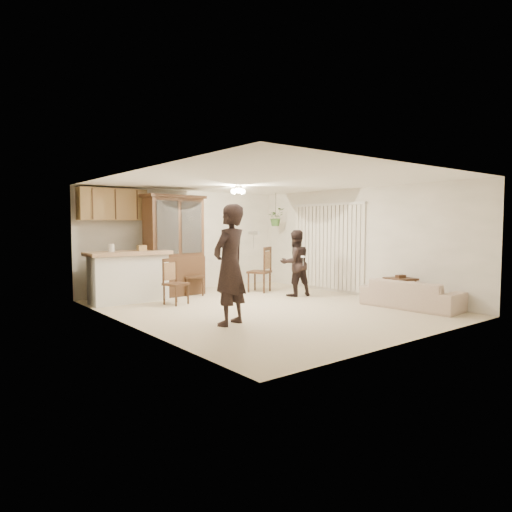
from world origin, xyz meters
TOP-DOWN VIEW (x-y plane):
  - floor at (0.00, 0.00)m, footprint 6.50×6.50m
  - ceiling at (0.00, 0.00)m, footprint 5.50×6.50m
  - wall_back at (0.00, 3.25)m, footprint 5.50×0.02m
  - wall_front at (0.00, -3.25)m, footprint 5.50×0.02m
  - wall_left at (-2.75, 0.00)m, footprint 0.02×6.50m
  - wall_right at (2.75, 0.00)m, footprint 0.02×6.50m
  - breakfast_bar at (-1.85, 2.35)m, footprint 1.60×0.55m
  - bar_top at (-1.85, 2.35)m, footprint 1.75×0.70m
  - upper_cabinets at (-1.90, 3.07)m, footprint 1.50×0.34m
  - vertical_blinds at (2.71, 0.90)m, footprint 0.06×2.30m
  - ceiling_fixture at (0.20, 1.20)m, footprint 0.36×0.36m
  - hanging_plant at (2.30, 2.40)m, footprint 0.43×0.37m
  - plant_cord at (2.30, 2.40)m, footprint 0.01×0.01m
  - sofa at (2.27, -1.77)m, footprint 0.90×1.93m
  - adult at (-1.41, -0.78)m, footprint 0.76×0.63m
  - child at (1.50, 0.77)m, footprint 0.75×0.65m
  - china_hutch at (-0.65, 2.58)m, footprint 1.51×0.67m
  - side_table at (2.41, -1.42)m, footprint 0.62×0.62m
  - chair_bar at (-1.18, 1.50)m, footprint 0.52×0.52m
  - chair_hutch_left at (-0.25, 2.34)m, footprint 0.59×0.59m
  - chair_hutch_right at (1.27, 1.80)m, footprint 0.67×0.67m
  - controller_adult at (-1.25, -1.22)m, footprint 0.11×0.18m
  - controller_child at (1.42, 0.43)m, footprint 0.07×0.14m

SIDE VIEW (x-z plane):
  - floor at x=0.00m, z-range 0.00..0.00m
  - chair_bar at x=-1.18m, z-range -0.21..0.74m
  - chair_hutch_left at x=-0.25m, z-range -0.22..0.77m
  - side_table at x=2.41m, z-range -0.02..0.60m
  - chair_hutch_right at x=1.27m, z-range -0.24..0.87m
  - sofa at x=2.27m, z-range 0.00..0.73m
  - breakfast_bar at x=-1.85m, z-range 0.00..1.00m
  - child at x=1.50m, z-range 0.00..1.35m
  - adult at x=-1.41m, z-range 0.00..1.80m
  - controller_child at x=1.42m, z-range 0.92..0.96m
  - bar_top at x=-1.85m, z-range 1.01..1.09m
  - vertical_blinds at x=2.71m, z-range 0.05..2.15m
  - china_hutch at x=-0.65m, z-range -0.01..2.32m
  - wall_back at x=0.00m, z-range 0.00..2.50m
  - wall_front at x=0.00m, z-range 0.00..2.50m
  - wall_left at x=-2.75m, z-range 0.00..2.50m
  - wall_right at x=2.75m, z-range 0.00..2.50m
  - controller_adult at x=-1.25m, z-range 1.50..1.55m
  - hanging_plant at x=2.30m, z-range 1.61..2.09m
  - upper_cabinets at x=-1.90m, z-range 1.75..2.45m
  - plant_cord at x=2.30m, z-range 1.85..2.50m
  - ceiling_fixture at x=0.20m, z-range 2.30..2.50m
  - ceiling at x=0.00m, z-range 2.49..2.51m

